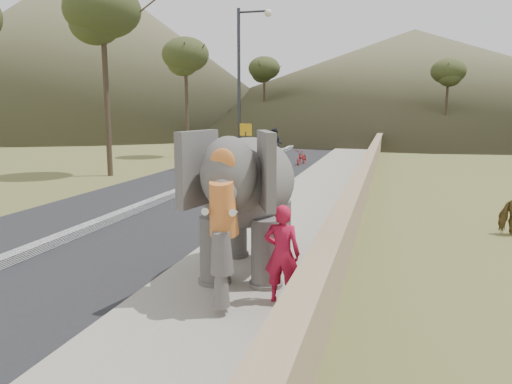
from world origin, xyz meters
TOP-DOWN VIEW (x-y plane):
  - ground at (0.00, 0.00)m, footprint 160.00×160.00m
  - road at (-5.00, 10.00)m, footprint 7.00×120.00m
  - median at (-5.00, 10.00)m, footprint 0.35×120.00m
  - walkway at (0.00, 10.00)m, footprint 3.00×120.00m
  - parapet at (1.65, 10.00)m, footprint 0.30×120.00m
  - lamppost at (-4.69, 18.12)m, footprint 1.76×0.36m
  - signboard at (-4.50, 17.59)m, footprint 0.60×0.08m
  - hill_left at (-38.00, 55.00)m, footprint 60.00×60.00m
  - hill_far at (5.00, 70.00)m, footprint 80.00×80.00m
  - elephant_and_man at (0.02, 2.43)m, footprint 2.32×3.82m
  - motorcyclist at (-3.18, 21.26)m, footprint 2.36×1.65m
  - trees at (-0.49, 26.60)m, footprint 47.74×41.62m

SIDE VIEW (x-z plane):
  - ground at x=0.00m, z-range 0.00..0.00m
  - road at x=-5.00m, z-range 0.00..0.03m
  - walkway at x=0.00m, z-range 0.00..0.15m
  - median at x=-5.00m, z-range 0.00..0.22m
  - parapet at x=1.65m, z-range 0.00..1.10m
  - motorcyclist at x=-3.18m, z-range -0.18..1.86m
  - elephant_and_man at x=0.02m, z-range 0.14..2.80m
  - signboard at x=-4.50m, z-range 0.44..2.84m
  - trees at x=-0.49m, z-range -0.62..8.42m
  - lamppost at x=-4.69m, z-range 0.87..8.87m
  - hill_far at x=5.00m, z-range 0.00..14.00m
  - hill_left at x=-38.00m, z-range 0.00..22.00m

